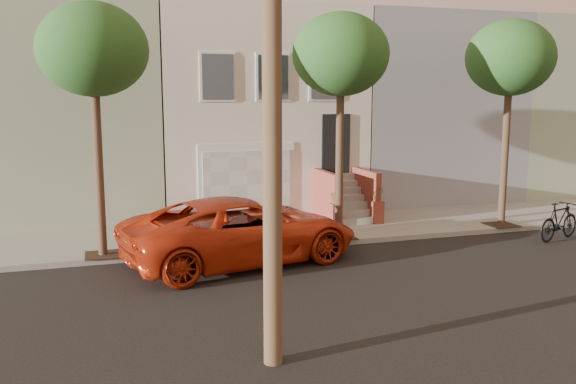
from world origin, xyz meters
name	(u,v)px	position (x,y,z in m)	size (l,w,h in m)	color
ground	(362,286)	(0.00, 0.00, 0.00)	(90.00, 90.00, 0.00)	black
sidewalk	(290,231)	(0.00, 5.35, 0.07)	(40.00, 3.70, 0.15)	gray
house_row	(245,109)	(0.00, 11.19, 3.64)	(33.10, 11.70, 7.00)	beige
tree_left	(93,51)	(-5.50, 3.90, 5.26)	(2.70, 2.57, 6.30)	#2D2116
tree_mid	(341,56)	(1.00, 3.90, 5.26)	(2.70, 2.57, 6.30)	#2D2116
tree_right	(510,59)	(6.50, 3.90, 5.26)	(2.70, 2.57, 6.30)	#2D2116
pickup_truck	(242,230)	(-2.13, 2.66, 0.83)	(2.77, 6.00, 1.67)	#B52C10
motorcycle	(559,221)	(7.23, 2.21, 0.56)	(0.53, 1.88, 1.13)	black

